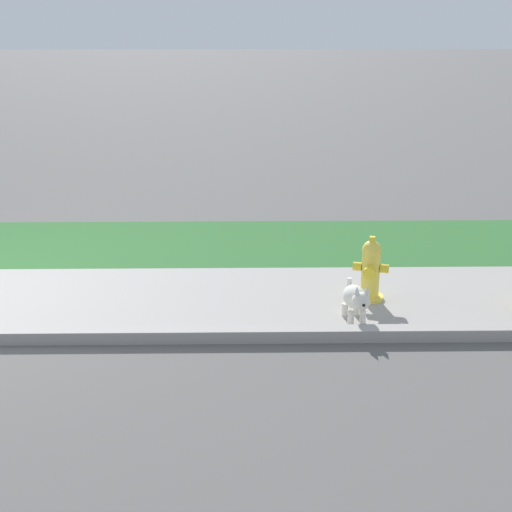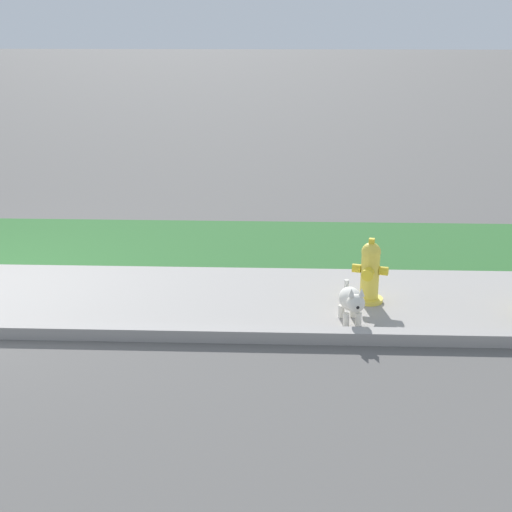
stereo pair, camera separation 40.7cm
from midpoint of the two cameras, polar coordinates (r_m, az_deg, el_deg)
The scene contains 3 objects.
grass_verge at distance 10.04m, azimuth -17.70°, elevation 1.26°, with size 18.00×2.05×0.01m, color #2D662D.
fire_hydrant_mid_block at distance 7.49m, azimuth 10.65°, elevation -1.32°, with size 0.38×0.35×0.70m.
small_white_dog at distance 6.96m, azimuth 9.33°, elevation -3.58°, with size 0.26×0.51×0.44m.
Camera 2 is at (3.62, -7.02, 2.85)m, focal length 50.00 mm.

